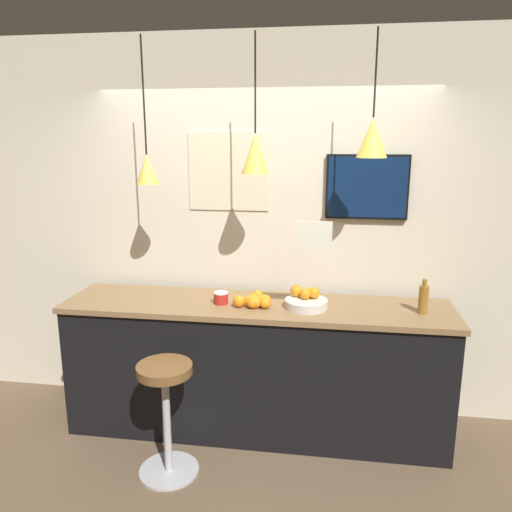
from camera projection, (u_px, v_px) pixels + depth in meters
name	position (u px, v px, depth m)	size (l,w,h in m)	color
ground_plane	(241.00, 483.00, 3.18)	(14.00, 14.00, 0.00)	brown
back_wall	(264.00, 230.00, 3.86)	(8.00, 0.06, 2.90)	beige
service_counter	(256.00, 367.00, 3.68)	(2.77, 0.63, 0.99)	black
bar_stool	(166.00, 401.00, 3.17)	(0.39, 0.39, 0.76)	#B7B7BC
fruit_bowl	(306.00, 301.00, 3.48)	(0.30, 0.30, 0.14)	beige
orange_pile	(255.00, 301.00, 3.51)	(0.27, 0.26, 0.09)	orange
juice_bottle	(423.00, 299.00, 3.34)	(0.06, 0.06, 0.24)	olive
spread_jar	(221.00, 298.00, 3.55)	(0.10, 0.10, 0.09)	red
pendant_lamp_left	(147.00, 168.00, 3.42)	(0.16, 0.16, 0.97)	black
pendant_lamp_middle	(255.00, 153.00, 3.29)	(0.19, 0.19, 0.89)	black
pendant_lamp_right	(372.00, 137.00, 3.16)	(0.20, 0.20, 0.78)	black
mounted_tv	(367.00, 187.00, 3.62)	(0.59, 0.04, 0.47)	black
hanging_menu_board	(313.00, 234.00, 3.15)	(0.24, 0.01, 0.17)	white
wall_poster	(228.00, 172.00, 3.77)	(0.61, 0.01, 0.59)	beige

